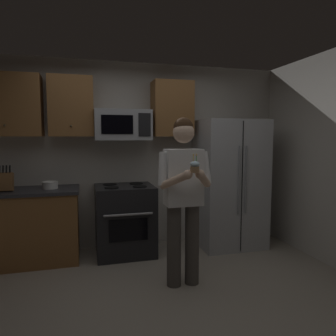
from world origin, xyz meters
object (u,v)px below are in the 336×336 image
(microwave, at_px, (123,125))
(bowl_large_white, at_px, (50,185))
(person, at_px, (184,192))
(cupcake, at_px, (195,167))
(oven_range, at_px, (125,220))
(refrigerator, at_px, (230,183))
(knife_block, at_px, (6,182))

(microwave, height_order, bowl_large_white, microwave)
(person, bearing_deg, bowl_large_white, 142.50)
(bowl_large_white, distance_m, cupcake, 2.02)
(microwave, bearing_deg, cupcake, -72.30)
(bowl_large_white, bearing_deg, oven_range, -1.53)
(refrigerator, xyz_separation_m, cupcake, (-1.02, -1.34, 0.39))
(oven_range, xyz_separation_m, knife_block, (-1.41, -0.03, 0.57))
(bowl_large_white, xyz_separation_m, cupcake, (1.41, -1.41, 0.33))
(knife_block, height_order, bowl_large_white, knife_block)
(oven_range, bearing_deg, knife_block, -178.81)
(refrigerator, xyz_separation_m, knife_block, (-2.91, 0.01, 0.13))
(person, bearing_deg, cupcake, -90.00)
(microwave, height_order, person, microwave)
(microwave, xyz_separation_m, refrigerator, (1.50, -0.16, -0.82))
(refrigerator, relative_size, cupcake, 10.35)
(microwave, distance_m, cupcake, 1.63)
(person, height_order, cupcake, person)
(microwave, relative_size, cupcake, 4.26)
(bowl_large_white, bearing_deg, knife_block, -173.67)
(bowl_large_white, bearing_deg, refrigerator, -1.51)
(knife_block, bearing_deg, bowl_large_white, 6.33)
(refrigerator, height_order, person, refrigerator)
(microwave, xyz_separation_m, person, (0.48, -1.17, -0.72))
(oven_range, relative_size, refrigerator, 0.52)
(refrigerator, distance_m, person, 1.44)
(person, bearing_deg, microwave, 112.22)
(microwave, bearing_deg, knife_block, -174.00)
(cupcake, bearing_deg, oven_range, 109.12)
(refrigerator, bearing_deg, knife_block, 179.81)
(person, bearing_deg, refrigerator, 44.85)
(knife_block, relative_size, bowl_large_white, 1.65)
(oven_range, distance_m, bowl_large_white, 1.06)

